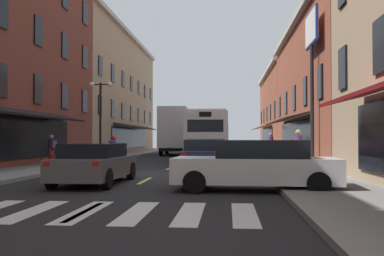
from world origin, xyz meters
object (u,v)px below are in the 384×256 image
object	(u,v)px
sedan_near	(203,154)
pedestrian_far	(271,145)
sedan_far	(257,165)
pedestrian_mid	(298,150)
box_truck	(175,131)
pedestrian_near	(52,149)
bicycle_near	(60,161)
transit_bus	(210,136)
billboard_sign	(312,49)
motorcycle_rider	(114,156)
street_lamp_twin	(100,117)
sedan_mid	(95,163)

from	to	relation	value
sedan_near	pedestrian_far	xyz separation A→B (m)	(4.19, 9.41, 0.30)
sedan_near	sedan_far	bearing A→B (deg)	-76.08
sedan_near	pedestrian_mid	xyz separation A→B (m)	(4.05, -3.12, 0.30)
box_truck	pedestrian_near	size ratio (longest dim) A/B	4.52
box_truck	sedan_far	bearing A→B (deg)	-77.89
bicycle_near	sedan_near	bearing A→B (deg)	16.46
transit_bus	pedestrian_mid	bearing A→B (deg)	-71.98
billboard_sign	sedan_far	world-z (taller)	billboard_sign
motorcycle_rider	street_lamp_twin	bearing A→B (deg)	111.72
billboard_sign	motorcycle_rider	distance (m)	10.78
sedan_far	bicycle_near	bearing A→B (deg)	143.20
sedan_mid	street_lamp_twin	distance (m)	12.04
box_truck	street_lamp_twin	world-z (taller)	street_lamp_twin
sedan_near	transit_bus	bearing A→B (deg)	90.38
box_truck	sedan_far	distance (m)	26.59
box_truck	motorcycle_rider	size ratio (longest dim) A/B	3.42
street_lamp_twin	pedestrian_mid	bearing A→B (deg)	-36.11
transit_bus	sedan_near	xyz separation A→B (m)	(0.06, -9.54, -0.97)
sedan_mid	pedestrian_near	distance (m)	8.97
bicycle_near	street_lamp_twin	xyz separation A→B (m)	(-0.09, 6.48, 2.32)
sedan_near	street_lamp_twin	distance (m)	8.23
transit_bus	street_lamp_twin	distance (m)	8.21
sedan_mid	pedestrian_far	distance (m)	17.83
pedestrian_mid	street_lamp_twin	size ratio (longest dim) A/B	0.36
sedan_far	pedestrian_near	world-z (taller)	pedestrian_near
motorcycle_rider	pedestrian_mid	world-z (taller)	pedestrian_mid
pedestrian_mid	transit_bus	bearing A→B (deg)	-146.64
motorcycle_rider	pedestrian_far	distance (m)	13.90
pedestrian_mid	street_lamp_twin	bearing A→B (deg)	-110.77
box_truck	pedestrian_far	size ratio (longest dim) A/B	4.08
billboard_sign	sedan_near	xyz separation A→B (m)	(-5.28, -0.31, -5.12)
bicycle_near	pedestrian_mid	world-z (taller)	pedestrian_mid
billboard_sign	motorcycle_rider	world-z (taller)	billboard_sign
billboard_sign	sedan_far	size ratio (longest dim) A/B	1.57
transit_bus	sedan_mid	size ratio (longest dim) A/B	2.66
sedan_mid	pedestrian_far	size ratio (longest dim) A/B	2.62
billboard_sign	box_truck	world-z (taller)	billboard_sign
sedan_mid	pedestrian_mid	size ratio (longest dim) A/B	2.62
transit_bus	box_truck	size ratio (longest dim) A/B	1.71
street_lamp_twin	sedan_near	bearing A→B (deg)	-35.19
billboard_sign	pedestrian_near	bearing A→B (deg)	177.84
sedan_mid	pedestrian_far	bearing A→B (deg)	65.45
sedan_near	pedestrian_mid	world-z (taller)	pedestrian_mid
pedestrian_far	box_truck	bearing A→B (deg)	-162.57
sedan_mid	motorcycle_rider	world-z (taller)	motorcycle_rider
box_truck	street_lamp_twin	bearing A→B (deg)	-102.71
sedan_near	sedan_mid	bearing A→B (deg)	-115.33
transit_bus	box_truck	xyz separation A→B (m)	(-3.47, 8.21, 0.43)
pedestrian_mid	sedan_far	bearing A→B (deg)	-6.29
pedestrian_mid	pedestrian_far	distance (m)	12.53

